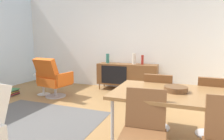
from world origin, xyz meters
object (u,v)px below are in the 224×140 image
side_table_round (43,82)px  fruit_bowl (43,72)px  dining_chair_back_right (212,104)px  dining_chair_back_left (158,99)px  vase_cobalt (142,60)px  sideboard (127,74)px  wooden_bowl_on_table (176,89)px  dining_chair_front_left (144,133)px  lounge_chair_red (53,78)px  magazine_stack (9,93)px  vase_sculptural_dark (108,58)px  dining_table (186,96)px  vase_ceramic_small (134,59)px

side_table_round → fruit_bowl: 0.24m
dining_chair_back_right → dining_chair_back_left: size_ratio=1.00×
vase_cobalt → dining_chair_back_right: vase_cobalt is taller
sideboard → wooden_bowl_on_table: size_ratio=6.15×
dining_chair_front_left → lounge_chair_red: (-2.52, 1.93, -0.00)m
side_table_round → magazine_stack: side_table_round is taller
magazine_stack → vase_sculptural_dark: bearing=37.4°
dining_chair_front_left → dining_chair_back_left: size_ratio=1.00×
lounge_chair_red → magazine_stack: (-1.09, -0.29, -0.39)m
dining_table → lounge_chair_red: bearing=154.4°
vase_sculptural_dark → dining_chair_front_left: (1.62, -3.16, -0.38)m
dining_chair_back_right → magazine_stack: bearing=173.0°
dining_table → dining_chair_back_left: bearing=122.1°
sideboard → fruit_bowl: (-1.85, -1.10, 0.12)m
sideboard → dining_chair_back_right: 2.70m
dining_chair_back_right → side_table_round: (-3.61, 0.94, -0.15)m
vase_sculptural_dark → dining_table: vase_sculptural_dark is taller
vase_ceramic_small → vase_sculptural_dark: bearing=180.0°
dining_chair_back_right → lounge_chair_red: bearing=165.8°
wooden_bowl_on_table → lounge_chair_red: bearing=153.7°
wooden_bowl_on_table → dining_chair_front_left: 0.69m
dining_chair_back_left → side_table_round: bearing=162.2°
dining_chair_back_left → lounge_chair_red: (-2.52, 0.81, -0.00)m
lounge_chair_red → vase_ceramic_small: bearing=36.7°
wooden_bowl_on_table → lounge_chair_red: 3.10m
wooden_bowl_on_table → lounge_chair_red: size_ratio=0.27×
vase_sculptural_dark → fruit_bowl: size_ratio=1.30×
vase_ceramic_small → dining_chair_back_right: vase_ceramic_small is taller
dining_chair_back_left → fruit_bowl: bearing=162.2°
sideboard → side_table_round: bearing=-149.2°
vase_cobalt → magazine_stack: size_ratio=0.61×
magazine_stack → dining_chair_back_left: bearing=-8.3°
vase_sculptural_dark → dining_table: 3.27m
sideboard → dining_chair_back_right: (1.76, -2.04, 0.03)m
lounge_chair_red → fruit_bowl: bearing=162.6°
wooden_bowl_on_table → dining_chair_front_left: (-0.25, -0.57, -0.30)m
vase_sculptural_dark → vase_ceramic_small: 0.75m
sideboard → dining_chair_back_left: 2.30m
dining_chair_back_right → wooden_bowl_on_table: bearing=-129.6°
vase_cobalt → magazine_stack: bearing=-152.8°
sideboard → vase_ceramic_small: size_ratio=5.61×
vase_cobalt → magazine_stack: (-2.95, -1.52, -0.77)m
dining_chair_front_left → magazine_stack: size_ratio=2.13×
dining_chair_front_left → magazine_stack: (-3.60, 1.64, -0.39)m
dining_chair_back_right → dining_chair_back_left: 0.70m
lounge_chair_red → dining_chair_front_left: bearing=-37.5°
vase_sculptural_dark → dining_chair_front_left: vase_sculptural_dark is taller
vase_cobalt → magazine_stack: vase_cobalt is taller
vase_cobalt → lounge_chair_red: 2.26m
vase_ceramic_small → lounge_chair_red: 2.09m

